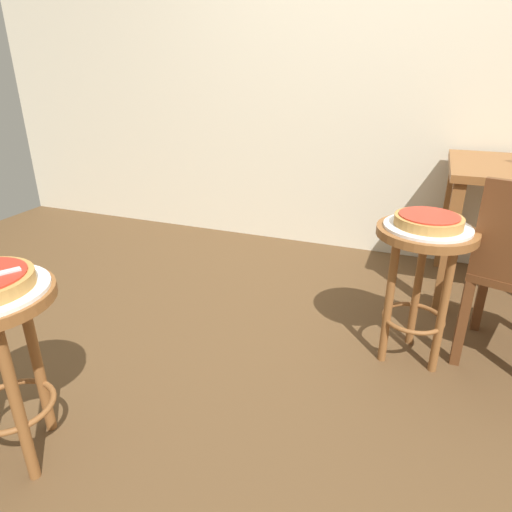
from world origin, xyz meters
TOP-DOWN VIEW (x-y plane):
  - ground_plane at (0.00, 0.00)m, footprint 6.00×6.00m
  - back_wall at (0.00, 1.65)m, footprint 6.00×0.10m
  - stool_middle at (0.40, 0.36)m, footprint 0.40×0.40m
  - serving_plate_middle at (0.40, 0.36)m, footprint 0.35×0.35m
  - pizza_middle at (0.40, 0.36)m, footprint 0.27×0.27m

SIDE VIEW (x-z plane):
  - ground_plane at x=0.00m, z-range 0.00..0.00m
  - stool_middle at x=0.40m, z-range 0.16..0.79m
  - serving_plate_middle at x=0.40m, z-range 0.63..0.64m
  - pizza_middle at x=0.40m, z-range 0.64..0.69m
  - back_wall at x=0.00m, z-range 0.00..3.00m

